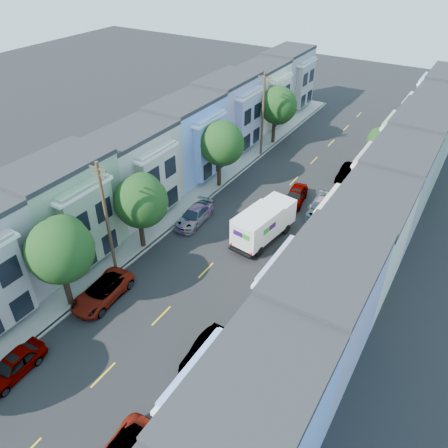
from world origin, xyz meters
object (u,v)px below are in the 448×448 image
object	(u,v)px
tree_c	(140,201)
lead_sedan	(296,196)
tree_far_r	(378,142)
tree_d	(221,144)
utility_pole_near	(107,220)
parked_left_d	(194,216)
parked_right_c	(320,208)
tree_e	(277,106)
parked_left_b	(13,366)
parked_right_d	(348,173)
parked_left_c	(102,292)
parked_right_b	(206,350)
utility_pole_far	(263,115)
tree_b	(59,250)
fedex_truck	(264,222)

from	to	relation	value
tree_c	lead_sedan	distance (m)	16.80
tree_far_r	tree_d	bearing A→B (deg)	-138.05
utility_pole_near	parked_left_d	world-z (taller)	utility_pole_near
parked_right_c	tree_far_r	bearing A→B (deg)	75.14
tree_e	parked_left_b	bearing A→B (deg)	-88.03
lead_sedan	parked_right_d	distance (m)	8.26
utility_pole_near	parked_left_b	bearing A→B (deg)	-82.63
parked_left_c	parked_right_d	xyz separation A→B (m)	(9.80, 28.50, -0.00)
tree_far_r	parked_right_c	size ratio (longest dim) A/B	1.17
parked_left_c	utility_pole_near	bearing A→B (deg)	111.66
lead_sedan	parked_right_b	bearing A→B (deg)	-91.22
tree_far_r	utility_pole_far	bearing A→B (deg)	-169.26
tree_e	parked_left_d	size ratio (longest dim) A/B	1.54
tree_b	tree_e	size ratio (longest dim) A/B	1.03
tree_d	tree_far_r	xyz separation A→B (m)	(13.19, 11.86, -1.22)
tree_far_r	parked_left_d	xyz separation A→B (m)	(-11.79, -19.11, -3.16)
tree_e	utility_pole_far	size ratio (longest dim) A/B	0.75
tree_c	parked_right_c	xyz separation A→B (m)	(11.20, 13.38, -4.18)
parked_left_c	tree_far_r	bearing A→B (deg)	65.48
tree_d	tree_far_r	bearing A→B (deg)	41.95
parked_left_c	parked_right_b	world-z (taller)	parked_left_c
tree_c	parked_left_d	world-z (taller)	tree_c
tree_c	fedex_truck	distance (m)	11.05
fedex_truck	parked_right_c	bearing A→B (deg)	74.55
fedex_truck	parked_right_c	size ratio (longest dim) A/B	1.48
tree_e	utility_pole_near	bearing A→B (deg)	-90.00
tree_c	utility_pole_near	distance (m)	3.83
tree_b	parked_left_c	size ratio (longest dim) A/B	1.44
tree_d	parked_right_d	distance (m)	14.98
tree_b	parked_left_d	bearing A→B (deg)	84.28
utility_pole_far	parked_left_d	xyz separation A→B (m)	(1.40, -16.60, -4.42)
utility_pole_near	lead_sedan	size ratio (longest dim) A/B	2.11
tree_far_r	parked_right_c	bearing A→B (deg)	-100.00
lead_sedan	parked_left_b	world-z (taller)	lead_sedan
tree_c	tree_far_r	xyz separation A→B (m)	(13.19, 24.68, -0.97)
lead_sedan	parked_left_b	distance (m)	29.50
parked_left_c	parked_left_d	size ratio (longest dim) A/B	1.10
utility_pole_near	tree_c	bearing A→B (deg)	90.03
lead_sedan	parked_right_b	world-z (taller)	lead_sedan
utility_pole_near	lead_sedan	distance (m)	20.17
lead_sedan	parked_right_d	world-z (taller)	lead_sedan
tree_b	tree_e	world-z (taller)	tree_b
fedex_truck	lead_sedan	world-z (taller)	fedex_truck
utility_pole_far	parked_left_c	size ratio (longest dim) A/B	1.87
tree_e	parked_right_d	distance (m)	12.81
parked_right_d	fedex_truck	bearing A→B (deg)	-101.43
tree_far_r	fedex_truck	world-z (taller)	tree_far_r
parked_left_d	tree_d	bearing A→B (deg)	96.81
tree_c	utility_pole_far	xyz separation A→B (m)	(0.00, 22.18, 0.29)
parked_left_d	parked_right_b	size ratio (longest dim) A/B	1.15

